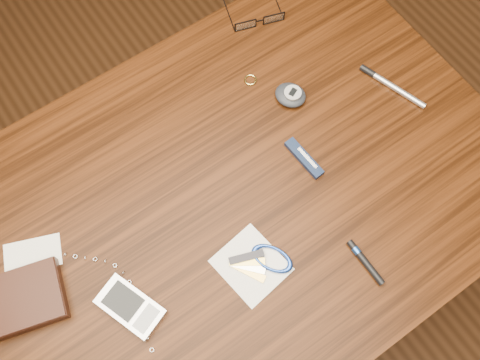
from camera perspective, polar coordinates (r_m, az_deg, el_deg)
The scene contains 11 objects.
ground at distance 1.66m, azimuth -0.45°, elevation -10.84°, with size 3.80×3.80×0.00m, color #472814.
desk at distance 1.03m, azimuth -0.72°, elevation -3.70°, with size 1.00×0.70×0.75m.
wallet_and_card at distance 0.94m, azimuth -21.99°, elevation -11.58°, with size 0.17×0.17×0.03m.
eyeglasses at distance 1.11m, azimuth 2.01°, elevation 16.73°, with size 0.13×0.13×0.02m.
gold_ring at distance 1.04m, azimuth 1.12°, elevation 10.63°, with size 0.02×0.02×0.00m, color tan.
pda_phone at distance 0.89m, azimuth -11.64°, elevation -13.09°, with size 0.09×0.12×0.02m.
pedometer at distance 1.01m, azimuth 5.42°, elevation 9.03°, with size 0.07×0.08×0.02m.
notepad_keys at distance 0.90m, azimuth 2.31°, elevation -8.68°, with size 0.13×0.12×0.01m.
pocket_knife at distance 0.96m, azimuth 6.85°, elevation 2.33°, with size 0.02×0.09×0.01m.
silver_pen at distance 1.07m, azimuth 15.45°, elevation 9.92°, with size 0.05×0.14×0.01m.
black_blue_pen at distance 0.92m, azimuth 13.13°, elevation -8.39°, with size 0.01×0.09×0.01m.
Camera 1 is at (-0.18, -0.28, 1.62)m, focal length 40.00 mm.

